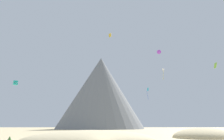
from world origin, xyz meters
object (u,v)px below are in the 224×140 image
at_px(bush_ridge_crest, 26,140).
at_px(kite_teal_low, 16,83).
at_px(kite_gold_high, 110,35).
at_px(kite_lime_mid, 215,65).
at_px(kite_cyan_mid, 148,91).
at_px(kite_violet_mid, 159,52).
at_px(kite_white_mid, 163,72).
at_px(bush_scatter_east, 9,140).
at_px(bush_near_right, 40,136).
at_px(rock_massif, 97,95).

distance_m(bush_ridge_crest, kite_teal_low, 23.81).
bearing_deg(kite_gold_high, kite_lime_mid, 69.22).
relative_size(bush_ridge_crest, kite_cyan_mid, 0.49).
relative_size(kite_violet_mid, kite_white_mid, 0.30).
relative_size(kite_teal_low, kite_violet_mid, 0.91).
bearing_deg(bush_scatter_east, kite_gold_high, 64.25).
bearing_deg(kite_lime_mid, kite_white_mid, 53.16).
height_order(kite_lime_mid, kite_cyan_mid, kite_lime_mid).
distance_m(bush_near_right, kite_lime_mid, 45.65).
bearing_deg(bush_ridge_crest, kite_teal_low, 125.21).
relative_size(kite_violet_mid, kite_cyan_mid, 0.28).
bearing_deg(kite_lime_mid, kite_teal_low, 127.84).
height_order(kite_teal_low, kite_white_mid, kite_white_mid).
height_order(bush_ridge_crest, kite_cyan_mid, kite_cyan_mid).
distance_m(bush_near_right, kite_cyan_mid, 53.85).
xyz_separation_m(rock_massif, kite_lime_mid, (39.64, -84.65, -5.25)).
distance_m(bush_scatter_east, kite_cyan_mid, 63.55).
xyz_separation_m(bush_ridge_crest, kite_lime_mid, (39.62, 19.28, 17.35)).
distance_m(bush_scatter_east, kite_teal_low, 25.89).
relative_size(bush_near_right, bush_ridge_crest, 0.77).
bearing_deg(kite_cyan_mid, kite_violet_mid, 21.41).
distance_m(kite_cyan_mid, kite_white_mid, 11.55).
bearing_deg(kite_white_mid, bush_scatter_east, -56.67).
xyz_separation_m(bush_ridge_crest, bush_scatter_east, (-0.68, -3.42, 0.28)).
height_order(bush_scatter_east, kite_teal_low, kite_teal_low).
relative_size(kite_lime_mid, kite_cyan_mid, 0.29).
distance_m(kite_violet_mid, kite_cyan_mid, 23.88).
bearing_deg(rock_massif, kite_teal_low, -97.66).
bearing_deg(kite_white_mid, bush_ridge_crest, -58.17).
xyz_separation_m(kite_teal_low, kite_cyan_mid, (38.56, 34.96, 3.90)).
xyz_separation_m(bush_near_right, kite_violet_mid, (28.76, 20.92, 25.14)).
height_order(kite_violet_mid, kite_cyan_mid, kite_violet_mid).
height_order(bush_ridge_crest, kite_lime_mid, kite_lime_mid).
relative_size(kite_cyan_mid, kite_white_mid, 1.09).
distance_m(kite_violet_mid, kite_white_mid, 14.57).
bearing_deg(bush_near_right, kite_gold_high, 46.36).
distance_m(kite_violet_mid, kite_gold_high, 17.64).
xyz_separation_m(bush_scatter_east, kite_gold_high, (12.33, 25.57, 27.55)).
height_order(kite_teal_low, kite_lime_mid, kite_lime_mid).
relative_size(bush_ridge_crest, bush_scatter_east, 2.52).
bearing_deg(kite_teal_low, bush_ridge_crest, -5.31).
bearing_deg(rock_massif, bush_scatter_east, -90.36).
relative_size(kite_teal_low, kite_cyan_mid, 0.25).
distance_m(bush_scatter_east, kite_white_mid, 60.83).
height_order(bush_ridge_crest, kite_violet_mid, kite_violet_mid).
bearing_deg(bush_scatter_east, kite_cyan_mid, 63.45).
relative_size(bush_ridge_crest, rock_massif, 0.04).
bearing_deg(kite_gold_high, kite_violet_mid, 100.00).
xyz_separation_m(kite_teal_low, kite_gold_high, (23.40, 5.50, 15.50)).
relative_size(rock_massif, kite_violet_mid, 48.39).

